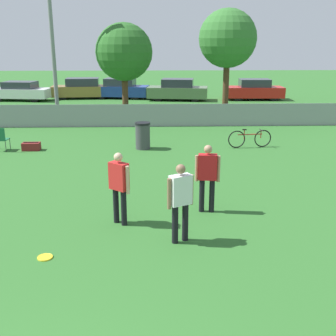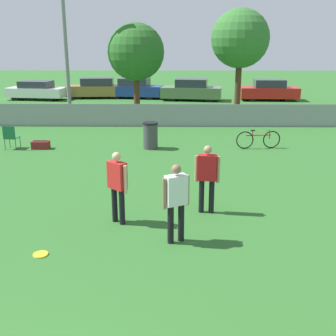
% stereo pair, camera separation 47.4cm
% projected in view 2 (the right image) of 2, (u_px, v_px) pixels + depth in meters
% --- Properties ---
extents(fence_backline, '(22.22, 0.07, 1.21)m').
position_uv_depth(fence_backline, '(129.00, 115.00, 20.60)').
color(fence_backline, gray).
rests_on(fence_backline, ground_plane).
extents(light_pole, '(0.90, 0.36, 8.66)m').
position_uv_depth(light_pole, '(64.00, 19.00, 20.81)').
color(light_pole, gray).
rests_on(light_pole, ground_plane).
extents(tree_near_pole, '(2.92, 2.92, 4.96)m').
position_uv_depth(tree_near_pole, '(136.00, 52.00, 21.56)').
color(tree_near_pole, '#4C331E').
rests_on(tree_near_pole, ground_plane).
extents(tree_far_right, '(3.01, 3.01, 5.67)m').
position_uv_depth(tree_far_right, '(240.00, 39.00, 21.63)').
color(tree_far_right, '#4C331E').
rests_on(tree_far_right, ground_plane).
extents(player_defender_red, '(0.48, 0.45, 1.68)m').
position_uv_depth(player_defender_red, '(117.00, 182.00, 9.44)').
color(player_defender_red, black).
rests_on(player_defender_red, ground_plane).
extents(player_receiver_white, '(0.55, 0.40, 1.68)m').
position_uv_depth(player_receiver_white, '(176.00, 198.00, 8.51)').
color(player_receiver_white, black).
rests_on(player_receiver_white, ground_plane).
extents(player_thrower_red, '(0.60, 0.27, 1.68)m').
position_uv_depth(player_thrower_red, '(207.00, 174.00, 10.03)').
color(player_thrower_red, black).
rests_on(player_thrower_red, ground_plane).
extents(frisbee_disc, '(0.29, 0.29, 0.03)m').
position_uv_depth(frisbee_disc, '(41.00, 254.00, 8.24)').
color(frisbee_disc, yellow).
rests_on(frisbee_disc, ground_plane).
extents(folding_chair_sideline, '(0.51, 0.51, 0.92)m').
position_uv_depth(folding_chair_sideline, '(11.00, 136.00, 16.21)').
color(folding_chair_sideline, '#333338').
rests_on(folding_chair_sideline, ground_plane).
extents(bicycle_sideline, '(1.75, 0.44, 0.74)m').
position_uv_depth(bicycle_sideline, '(258.00, 139.00, 16.36)').
color(bicycle_sideline, black).
rests_on(bicycle_sideline, ground_plane).
extents(trash_bin, '(0.59, 0.59, 1.04)m').
position_uv_depth(trash_bin, '(150.00, 135.00, 16.31)').
color(trash_bin, '#3F3F44').
rests_on(trash_bin, ground_plane).
extents(gear_bag_sideline, '(0.66, 0.36, 0.32)m').
position_uv_depth(gear_bag_sideline, '(41.00, 145.00, 16.38)').
color(gear_bag_sideline, maroon).
rests_on(gear_bag_sideline, ground_plane).
extents(parked_car_white, '(4.34, 2.25, 1.33)m').
position_uv_depth(parked_car_white, '(36.00, 90.00, 30.05)').
color(parked_car_white, black).
rests_on(parked_car_white, ground_plane).
extents(parked_car_tan, '(4.57, 2.01, 1.47)m').
position_uv_depth(parked_car_tan, '(98.00, 88.00, 31.06)').
color(parked_car_tan, black).
rests_on(parked_car_tan, ground_plane).
extents(parked_car_blue, '(4.31, 2.34, 1.45)m').
position_uv_depth(parked_car_blue, '(134.00, 89.00, 30.96)').
color(parked_car_blue, black).
rests_on(parked_car_blue, ground_plane).
extents(parked_car_olive, '(4.40, 2.39, 1.50)m').
position_uv_depth(parked_car_olive, '(191.00, 90.00, 29.74)').
color(parked_car_olive, black).
rests_on(parked_car_olive, ground_plane).
extents(parked_car_red, '(4.12, 1.90, 1.46)m').
position_uv_depth(parked_car_red, '(269.00, 90.00, 29.75)').
color(parked_car_red, black).
rests_on(parked_car_red, ground_plane).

